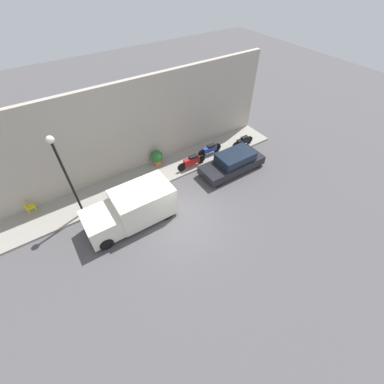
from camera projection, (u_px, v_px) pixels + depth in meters
The scene contains 12 objects.
ground_plane at pixel (184, 221), 13.90m from camera, with size 60.00×60.00×0.00m, color #514F51.
sidewalk at pixel (148, 177), 16.33m from camera, with size 2.29×18.91×0.11m.
building_facade at pixel (133, 129), 15.12m from camera, with size 0.30×18.91×5.70m.
parked_car at pixel (233, 163), 16.45m from camera, with size 1.66×4.29×1.29m.
delivery_van at pixel (131, 209), 13.22m from camera, with size 1.95×4.61×1.92m.
motorcycle_blue at pixel (210, 149), 17.60m from camera, with size 0.30×1.91×0.76m.
motorcycle_black at pixel (243, 141), 18.34m from camera, with size 0.30×1.84×0.73m.
scooter_silver at pixel (138, 184), 15.17m from camera, with size 0.30×2.01×0.79m.
motorcycle_red at pixel (192, 161), 16.64m from camera, with size 0.30×2.07×0.83m.
streetlamp at pixel (63, 167), 11.84m from camera, with size 0.35×0.35×4.92m.
potted_plant at pixel (157, 157), 16.66m from camera, with size 0.74×0.74×1.11m.
cafe_chair at pixel (29, 207), 13.80m from camera, with size 0.40×0.40×0.85m.
Camera 1 is at (-7.51, 4.42, 10.95)m, focal length 24.00 mm.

